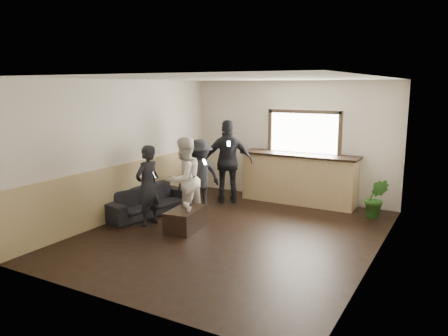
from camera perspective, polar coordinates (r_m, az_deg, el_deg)
The scene contains 12 objects.
ground at distance 8.10m, azimuth 1.06°, elevation -8.57°, with size 5.00×6.00×0.01m, color black.
room_shell at distance 8.11m, azimuth -3.49°, elevation 2.13°, with size 5.01×6.01×2.80m.
bar_counter at distance 10.20m, azimuth 9.77°, elevation -0.96°, with size 2.70×0.68×2.13m.
sofa at distance 9.35m, azimuth -9.98°, elevation -4.25°, with size 1.98×0.77×0.58m, color black.
coffee_table at distance 8.30m, azimuth -5.01°, elevation -6.68°, with size 0.50×0.90×0.40m, color black.
cup_a at distance 8.36m, azimuth -4.97°, elevation -4.82°, with size 0.11×0.11×0.09m, color silver.
cup_b at distance 8.09m, azimuth -4.60°, elevation -5.37°, with size 0.09×0.09×0.09m, color silver.
potted_plant at distance 9.44m, azimuth 19.24°, elevation -3.77°, with size 0.45×0.37×0.83m, color #2D6623.
person_a at distance 8.52m, azimuth -9.97°, elevation -2.28°, with size 0.47×0.59×1.57m.
person_b at distance 8.69m, azimuth -5.22°, elevation -1.50°, with size 0.78×0.92×1.69m.
person_c at distance 9.39m, azimuth -3.22°, elevation -0.97°, with size 0.96×1.16×1.56m.
person_d at distance 10.02m, azimuth 0.56°, elevation 0.83°, with size 1.20×0.98×1.92m.
Camera 1 is at (3.62, -6.74, 2.66)m, focal length 35.00 mm.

